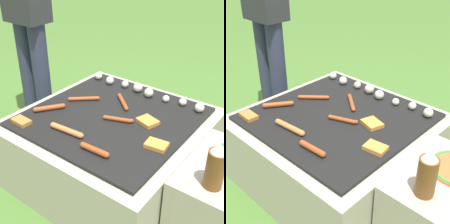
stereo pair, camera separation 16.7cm
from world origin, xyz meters
The scene contains 14 objects.
ground_plane centered at (0.00, 0.00, 0.00)m, with size 14.00×14.00×0.00m, color #47702D.
grill centered at (0.00, 0.00, 0.21)m, with size 0.94×0.94×0.42m.
side_ledge centered at (0.67, -0.05, 0.21)m, with size 0.38×0.49×0.42m.
sausage_front_center centered at (0.06, -0.03, 0.43)m, with size 0.16×0.07×0.02m.
sausage_back_left centered at (0.14, -0.31, 0.43)m, with size 0.16×0.03×0.03m.
sausage_mid_right centered at (-0.31, -0.16, 0.43)m, with size 0.11×0.15×0.03m.
sausage_back_center centered at (-0.24, 0.04, 0.43)m, with size 0.15×0.13×0.02m.
sausage_back_right centered at (-0.08, -0.27, 0.43)m, with size 0.20×0.04×0.03m.
sausage_mid_left centered at (-0.03, 0.14, 0.43)m, with size 0.15×0.14×0.02m.
bread_slice_left centered at (-0.33, -0.34, 0.43)m, with size 0.10×0.07×0.02m.
bread_slice_center centered at (0.34, -0.10, 0.43)m, with size 0.11×0.09×0.02m.
bread_slice_right centered at (0.19, 0.05, 0.43)m, with size 0.12×0.11×0.02m.
mushroom_row centered at (-0.01, 0.32, 0.44)m, with size 0.77×0.08×0.06m.
condiment_bottle centered at (0.64, -0.20, 0.51)m, with size 0.07×0.07×0.20m.
Camera 1 is at (0.87, -1.15, 1.27)m, focal length 50.00 mm.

